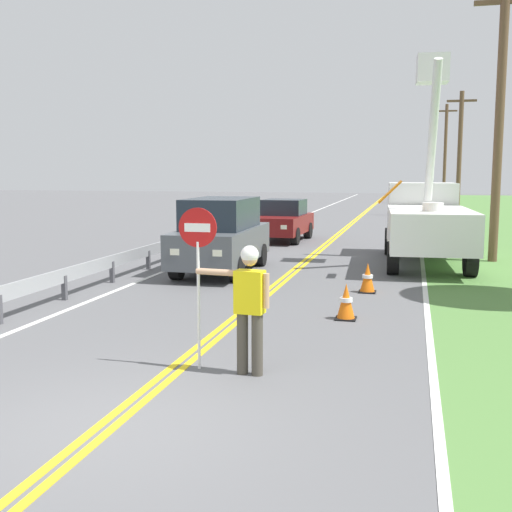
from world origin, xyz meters
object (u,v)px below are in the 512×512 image
flagger_worker (249,301)px  utility_bucket_truck (425,217)px  stop_sign_paddle (198,252)px  traffic_cone_mid (368,278)px  utility_pole_mid (460,152)px  oncoming_suv_nearest (221,235)px  utility_pole_near (499,119)px  oncoming_sedan_second (283,221)px  traffic_cone_lead (346,302)px  utility_pole_far (445,152)px

flagger_worker → utility_bucket_truck: size_ratio=0.26×
stop_sign_paddle → traffic_cone_mid: 6.88m
flagger_worker → utility_pole_mid: size_ratio=0.23×
oncoming_suv_nearest → utility_pole_near: bearing=28.4°
stop_sign_paddle → utility_bucket_truck: 12.33m
flagger_worker → oncoming_sedan_second: flagger_worker is taller
traffic_cone_mid → oncoming_sedan_second: bearing=111.7°
oncoming_suv_nearest → flagger_worker: bearing=-70.4°
flagger_worker → oncoming_suv_nearest: size_ratio=0.39×
utility_bucket_truck → utility_pole_near: utility_pole_near is taller
oncoming_suv_nearest → traffic_cone_mid: (4.24, -2.05, -0.72)m
flagger_worker → stop_sign_paddle: 1.02m
stop_sign_paddle → utility_pole_near: (5.44, 12.69, 2.74)m
traffic_cone_mid → oncoming_suv_nearest: bearing=154.2°
stop_sign_paddle → traffic_cone_lead: size_ratio=3.33×
utility_pole_near → traffic_cone_mid: 8.24m
oncoming_suv_nearest → utility_pole_mid: size_ratio=0.59×
stop_sign_paddle → utility_pole_far: (5.61, 51.11, 2.88)m
stop_sign_paddle → utility_pole_near: 14.07m
traffic_cone_lead → traffic_cone_mid: size_ratio=1.00×
flagger_worker → oncoming_suv_nearest: oncoming_suv_nearest is taller
utility_bucket_truck → utility_pole_mid: 22.13m
utility_pole_far → utility_pole_near: bearing=-90.2°
oncoming_suv_nearest → oncoming_sedan_second: oncoming_suv_nearest is taller
oncoming_sedan_second → traffic_cone_lead: 14.01m
flagger_worker → oncoming_sedan_second: size_ratio=0.44×
utility_pole_far → traffic_cone_lead: 47.86m
flagger_worker → utility_bucket_truck: utility_bucket_truck is taller
flagger_worker → utility_pole_far: 51.54m
oncoming_suv_nearest → utility_pole_far: 43.48m
oncoming_sedan_second → oncoming_suv_nearest: bearing=-90.2°
utility_pole_near → oncoming_suv_nearest: bearing=-151.6°
traffic_cone_mid → utility_bucket_truck: bearing=75.7°
utility_bucket_truck → utility_pole_near: 3.77m
traffic_cone_lead → traffic_cone_mid: bearing=85.8°
utility_bucket_truck → utility_pole_mid: utility_pole_mid is taller
utility_bucket_truck → utility_pole_near: size_ratio=0.81×
utility_bucket_truck → oncoming_suv_nearest: 6.56m
oncoming_suv_nearest → traffic_cone_lead: 6.39m
utility_pole_mid → traffic_cone_lead: 30.61m
utility_pole_mid → stop_sign_paddle: bearing=-99.6°
stop_sign_paddle → oncoming_suv_nearest: 8.83m
flagger_worker → utility_bucket_truck: bearing=77.9°
utility_pole_near → traffic_cone_mid: utility_pole_near is taller
stop_sign_paddle → oncoming_sedan_second: size_ratio=0.56×
utility_bucket_truck → traffic_cone_mid: (-1.38, -5.41, -1.10)m
stop_sign_paddle → oncoming_sedan_second: stop_sign_paddle is taller
utility_pole_near → utility_pole_far: 38.43m
utility_bucket_truck → flagger_worker: bearing=-102.1°
stop_sign_paddle → utility_pole_near: utility_pole_near is taller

